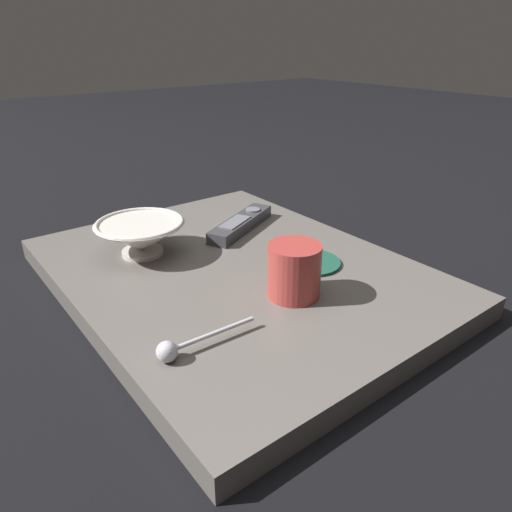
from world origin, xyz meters
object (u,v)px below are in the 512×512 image
coffee_mug (294,271)px  drink_coaster (310,262)px  cereal_bowl (141,236)px  tv_remote_near (241,224)px  teaspoon (176,348)px

coffee_mug → drink_coaster: size_ratio=0.78×
drink_coaster → cereal_bowl: bearing=-135.2°
tv_remote_near → drink_coaster: tv_remote_near is taller
coffee_mug → teaspoon: bearing=-82.8°
cereal_bowl → teaspoon: (0.30, -0.10, -0.02)m
cereal_bowl → teaspoon: cereal_bowl is taller
coffee_mug → drink_coaster: 0.12m
coffee_mug → teaspoon: coffee_mug is taller
teaspoon → tv_remote_near: bearing=133.3°
tv_remote_near → drink_coaster: size_ratio=1.85×
cereal_bowl → tv_remote_near: (0.01, 0.21, -0.02)m
coffee_mug → teaspoon: 0.22m
coffee_mug → tv_remote_near: bearing=160.6°
teaspoon → drink_coaster: (-0.09, 0.31, -0.01)m
teaspoon → tv_remote_near: (-0.29, 0.31, -0.00)m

